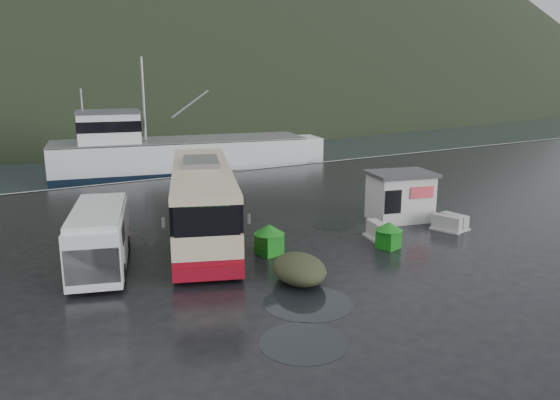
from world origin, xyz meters
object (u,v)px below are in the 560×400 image
coach_bus (204,236)px  jersey_barrier_c (454,228)px  jersey_barrier_a (377,239)px  jersey_barrier_b (446,230)px  white_van (102,268)px  dome_tent (299,282)px  ticket_kiosk (399,220)px  fishing_trawler (181,161)px  waste_bin_left (269,254)px  waste_bin_right (388,248)px

coach_bus → jersey_barrier_c: 13.37m
jersey_barrier_a → jersey_barrier_b: (4.18, -0.67, 0.00)m
white_van → dome_tent: (6.48, -5.61, 0.00)m
jersey_barrier_a → jersey_barrier_b: size_ratio=1.07×
ticket_kiosk → fishing_trawler: bearing=111.7°
waste_bin_left → jersey_barrier_c: size_ratio=0.91×
dome_tent → fishing_trawler: fishing_trawler is taller
waste_bin_right → jersey_barrier_a: bearing=70.6°
coach_bus → waste_bin_left: (1.50, -4.21, 0.00)m
dome_tent → ticket_kiosk: ticket_kiosk is taller
ticket_kiosk → waste_bin_left: bearing=-156.7°
jersey_barrier_b → fishing_trawler: fishing_trawler is taller
ticket_kiosk → jersey_barrier_b: (0.71, -2.89, 0.00)m
coach_bus → dome_tent: (0.87, -7.79, 0.00)m
white_van → jersey_barrier_b: 17.45m
coach_bus → jersey_barrier_b: bearing=-5.2°
coach_bus → jersey_barrier_b: coach_bus is taller
coach_bus → white_van: 6.01m
jersey_barrier_b → jersey_barrier_a: bearing=170.9°
jersey_barrier_b → jersey_barrier_c: jersey_barrier_b is taller
coach_bus → waste_bin_right: (6.85, -6.30, 0.00)m
waste_bin_left → ticket_kiosk: 9.41m
waste_bin_right → fishing_trawler: size_ratio=0.05×
waste_bin_left → waste_bin_right: 5.75m
jersey_barrier_b → fishing_trawler: size_ratio=0.06×
jersey_barrier_a → waste_bin_left: bearing=172.6°
waste_bin_right → jersey_barrier_b: (4.65, 0.68, 0.00)m
jersey_barrier_a → white_van: bearing=167.9°
coach_bus → ticket_kiosk: 11.14m
waste_bin_right → jersey_barrier_c: bearing=8.3°
fishing_trawler → jersey_barrier_a: bearing=-78.2°
waste_bin_left → jersey_barrier_c: (10.67, -1.32, 0.00)m
jersey_barrier_b → dome_tent: bearing=-168.5°
white_van → fishing_trawler: size_ratio=0.24×
coach_bus → jersey_barrier_c: bearing=-3.6°
waste_bin_left → jersey_barrier_b: bearing=-8.1°
waste_bin_right → ticket_kiosk: 5.31m
waste_bin_left → waste_bin_right: bearing=-21.4°
fishing_trawler → ticket_kiosk: bearing=-70.6°
waste_bin_right → dome_tent: bearing=-166.0°
white_van → jersey_barrier_b: (17.11, -3.45, 0.00)m
jersey_barrier_a → jersey_barrier_b: 4.23m
white_van → fishing_trawler: (13.04, 25.42, 0.00)m
waste_bin_left → jersey_barrier_a: bearing=-7.4°
jersey_barrier_c → fishing_trawler: 29.16m
waste_bin_left → dome_tent: bearing=-100.0°
coach_bus → ticket_kiosk: (10.79, -2.74, 0.00)m
white_van → waste_bin_right: size_ratio=4.98×
waste_bin_right → fishing_trawler: bearing=88.9°
coach_bus → jersey_barrier_b: 12.81m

